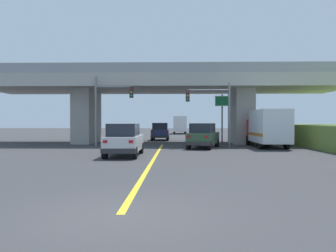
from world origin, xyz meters
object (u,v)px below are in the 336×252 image
object	(u,v)px
suv_crossing	(203,136)
traffic_signal_farside	(108,103)
sedan_oncoming	(160,131)
highway_sign	(222,108)
box_truck	(267,128)
suv_lead	(124,140)
semi_truck_distant	(180,125)
traffic_signal_nearside	(214,105)

from	to	relation	value
suv_crossing	traffic_signal_farside	size ratio (longest dim) A/B	0.81
suv_crossing	sedan_oncoming	world-z (taller)	same
highway_sign	suv_crossing	bearing A→B (deg)	-116.03
suv_crossing	box_truck	distance (m)	5.56
suv_lead	box_truck	world-z (taller)	box_truck
suv_crossing	highway_sign	bearing A→B (deg)	80.31
suv_crossing	traffic_signal_farside	xyz separation A→B (m)	(-8.13, 1.72, 2.78)
semi_truck_distant	traffic_signal_nearside	bearing A→B (deg)	-85.58
semi_truck_distant	highway_sign	bearing A→B (deg)	-82.57
box_truck	highway_sign	xyz separation A→B (m)	(-3.27, 3.38, 1.79)
sedan_oncoming	suv_crossing	bearing A→B (deg)	-70.68
sedan_oncoming	traffic_signal_farside	world-z (taller)	traffic_signal_farside
traffic_signal_farside	box_truck	bearing A→B (deg)	-2.90
suv_lead	highway_sign	distance (m)	13.41
box_truck	traffic_signal_nearside	bearing A→B (deg)	-176.21
sedan_oncoming	traffic_signal_nearside	bearing A→B (deg)	-65.17
box_truck	sedan_oncoming	bearing A→B (deg)	132.08
suv_lead	box_truck	bearing A→B (deg)	34.28
traffic_signal_farside	suv_lead	bearing A→B (deg)	-71.55
suv_lead	traffic_signal_nearside	size ratio (longest dim) A/B	0.84
suv_lead	traffic_signal_farside	world-z (taller)	traffic_signal_farside
box_truck	semi_truck_distant	size ratio (longest dim) A/B	1.01
traffic_signal_farside	highway_sign	bearing A→B (deg)	14.68
sedan_oncoming	traffic_signal_farside	bearing A→B (deg)	-112.66
traffic_signal_nearside	semi_truck_distant	world-z (taller)	traffic_signal_nearside
traffic_signal_nearside	suv_lead	bearing A→B (deg)	-131.92
suv_lead	suv_crossing	xyz separation A→B (m)	(5.43, 6.37, -0.00)
semi_truck_distant	suv_crossing	bearing A→B (deg)	-87.34
traffic_signal_nearside	traffic_signal_farside	xyz separation A→B (m)	(-9.08, 0.98, 0.29)
suv_crossing	sedan_oncoming	bearing A→B (deg)	125.66
box_truck	highway_sign	distance (m)	5.03
suv_crossing	sedan_oncoming	size ratio (longest dim) A/B	1.10
suv_crossing	highway_sign	distance (m)	5.48
suv_crossing	semi_truck_distant	bearing A→B (deg)	109.00
traffic_signal_nearside	traffic_signal_farside	bearing A→B (deg)	173.82
highway_sign	semi_truck_distant	distance (m)	28.45
highway_sign	traffic_signal_farside	bearing A→B (deg)	-165.32
sedan_oncoming	semi_truck_distant	xyz separation A→B (m)	(2.53, 21.06, 0.63)
suv_lead	traffic_signal_nearside	xyz separation A→B (m)	(6.38, 7.11, 2.49)
suv_crossing	semi_truck_distant	xyz separation A→B (m)	(-1.51, 32.58, 0.63)
suv_lead	traffic_signal_farside	xyz separation A→B (m)	(-2.70, 8.09, 2.77)
suv_lead	box_truck	xyz separation A→B (m)	(10.86, 7.40, 0.62)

